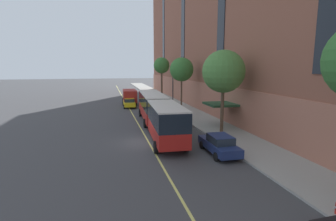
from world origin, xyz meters
name	(u,v)px	position (x,y,z in m)	size (l,w,h in m)	color
ground_plane	(146,142)	(0.00, 0.00, 0.00)	(260.00, 260.00, 0.00)	#424244
sidewalk	(219,129)	(8.54, 3.00, 0.07)	(4.56, 160.00, 0.15)	#9E9B93
city_bus	(157,111)	(1.97, 4.58, 2.05)	(3.61, 19.31, 3.52)	red
parked_car_silver_0	(161,105)	(4.94, 16.74, 0.78)	(2.04, 4.67, 1.56)	#B7B7BC
parked_car_navy_2	(219,144)	(5.15, -4.58, 0.78)	(1.93, 4.73, 1.56)	navy
parked_car_white_3	(147,95)	(5.21, 33.02, 0.78)	(2.07, 4.55, 1.56)	silver
parked_car_darkgray_4	(177,116)	(4.93, 7.39, 0.78)	(1.94, 4.64, 1.56)	#4C4C51
parked_car_darkgray_6	(155,100)	(5.20, 23.36, 0.78)	(1.96, 4.50, 1.56)	#4C4C51
box_truck	(130,96)	(0.73, 24.04, 1.58)	(2.50, 7.27, 2.70)	maroon
taxi_cab	(129,103)	(0.37, 20.98, 0.78)	(2.05, 4.64, 1.56)	yellow
street_tree_mid_block	(223,72)	(8.02, 1.24, 6.28)	(4.22, 4.22, 8.27)	brown
street_tree_far_uptown	(182,70)	(8.02, 15.94, 6.30)	(3.63, 3.63, 8.00)	brown
street_tree_far_downtown	(162,66)	(8.02, 30.65, 6.91)	(3.28, 3.28, 8.48)	brown
street_lamp	(173,82)	(6.86, 16.53, 4.40)	(0.36, 1.48, 6.95)	#2D2D30
lane_centerline	(144,134)	(0.26, 3.00, 0.00)	(0.16, 140.00, 0.01)	#E0D66B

